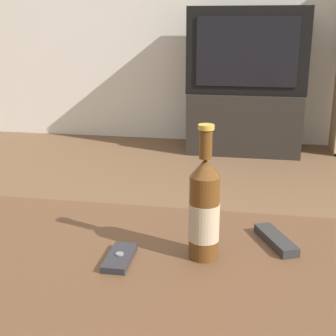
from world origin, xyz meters
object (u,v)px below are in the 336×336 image
beer_bottle (204,210)px  cell_phone (120,258)px  tv_stand (244,122)px  television (247,51)px  remote_control (276,240)px

beer_bottle → cell_phone: size_ratio=2.42×
tv_stand → cell_phone: cell_phone is taller
television → beer_bottle: size_ratio=2.95×
tv_stand → remote_control: remote_control is taller
television → remote_control: size_ratio=5.67×
beer_bottle → television: bearing=89.3°
tv_stand → remote_control: (0.12, -2.54, 0.24)m
cell_phone → remote_control: remote_control is taller
beer_bottle → cell_phone: bearing=-163.6°
television → remote_control: bearing=-87.2°
television → cell_phone: size_ratio=7.14×
tv_stand → television: 0.52m
remote_control → cell_phone: bearing=178.5°
tv_stand → cell_phone: size_ratio=6.94×
beer_bottle → cell_phone: 0.20m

